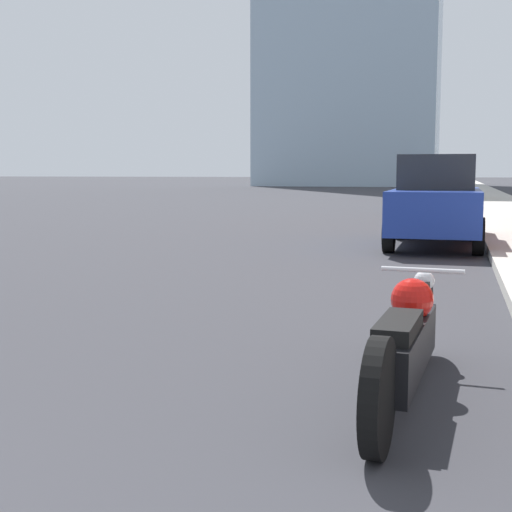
{
  "coord_description": "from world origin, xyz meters",
  "views": [
    {
      "loc": [
        3.55,
        -0.59,
        1.47
      ],
      "look_at": [
        1.68,
        6.17,
        0.64
      ],
      "focal_mm": 50.0,
      "sensor_mm": 36.0,
      "label": 1
    }
  ],
  "objects_px": {
    "parked_car_blue": "(436,201)",
    "parked_car_silver": "(442,188)",
    "parked_car_white": "(448,179)",
    "parked_car_red": "(449,181)",
    "motorcycle": "(406,341)",
    "parked_car_yellow": "(443,184)"
  },
  "relations": [
    {
      "from": "parked_car_yellow",
      "to": "parked_car_silver",
      "type": "bearing_deg",
      "value": -88.35
    },
    {
      "from": "parked_car_silver",
      "to": "parked_car_red",
      "type": "xyz_separation_m",
      "value": [
        0.02,
        23.79,
        -0.0
      ]
    },
    {
      "from": "parked_car_yellow",
      "to": "parked_car_white",
      "type": "height_order",
      "value": "parked_car_white"
    },
    {
      "from": "parked_car_silver",
      "to": "parked_car_blue",
      "type": "bearing_deg",
      "value": -84.14
    },
    {
      "from": "parked_car_blue",
      "to": "parked_car_white",
      "type": "height_order",
      "value": "parked_car_blue"
    },
    {
      "from": "parked_car_blue",
      "to": "parked_car_silver",
      "type": "relative_size",
      "value": 1.08
    },
    {
      "from": "motorcycle",
      "to": "parked_car_blue",
      "type": "distance_m",
      "value": 9.9
    },
    {
      "from": "motorcycle",
      "to": "parked_car_yellow",
      "type": "bearing_deg",
      "value": 94.4
    },
    {
      "from": "parked_car_blue",
      "to": "parked_car_red",
      "type": "bearing_deg",
      "value": 90.54
    },
    {
      "from": "parked_car_red",
      "to": "parked_car_white",
      "type": "xyz_separation_m",
      "value": [
        -0.14,
        11.68,
        -0.01
      ]
    },
    {
      "from": "parked_car_red",
      "to": "parked_car_white",
      "type": "relative_size",
      "value": 0.94
    },
    {
      "from": "parked_car_silver",
      "to": "parked_car_yellow",
      "type": "distance_m",
      "value": 11.17
    },
    {
      "from": "parked_car_silver",
      "to": "parked_car_yellow",
      "type": "bearing_deg",
      "value": 96.18
    },
    {
      "from": "parked_car_silver",
      "to": "parked_car_red",
      "type": "bearing_deg",
      "value": 95.4
    },
    {
      "from": "parked_car_blue",
      "to": "parked_car_yellow",
      "type": "xyz_separation_m",
      "value": [
        -0.23,
        23.67,
        -0.06
      ]
    },
    {
      "from": "parked_car_yellow",
      "to": "parked_car_red",
      "type": "relative_size",
      "value": 1.01
    },
    {
      "from": "motorcycle",
      "to": "parked_car_white",
      "type": "relative_size",
      "value": 0.61
    },
    {
      "from": "parked_car_blue",
      "to": "parked_car_white",
      "type": "bearing_deg",
      "value": 90.68
    },
    {
      "from": "parked_car_blue",
      "to": "parked_car_white",
      "type": "distance_m",
      "value": 47.97
    },
    {
      "from": "motorcycle",
      "to": "parked_car_yellow",
      "type": "height_order",
      "value": "parked_car_yellow"
    },
    {
      "from": "parked_car_blue",
      "to": "parked_car_silver",
      "type": "xyz_separation_m",
      "value": [
        -0.09,
        12.49,
        -0.02
      ]
    },
    {
      "from": "parked_car_yellow",
      "to": "parked_car_blue",
      "type": "bearing_deg",
      "value": -88.51
    }
  ]
}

